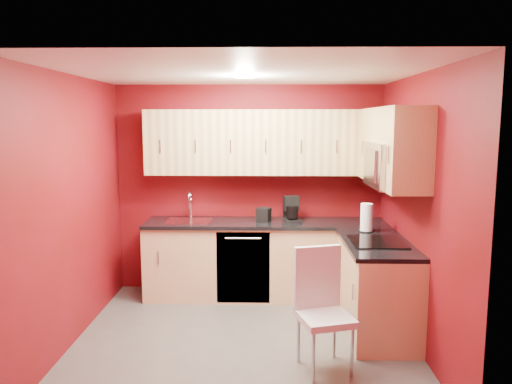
{
  "coord_description": "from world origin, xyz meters",
  "views": [
    {
      "loc": [
        0.21,
        -4.52,
        2.07
      ],
      "look_at": [
        0.1,
        0.55,
        1.35
      ],
      "focal_mm": 35.0,
      "sensor_mm": 36.0,
      "label": 1
    }
  ],
  "objects_px": {
    "microwave": "(392,165)",
    "sink": "(189,218)",
    "napkin_holder": "(264,215)",
    "dining_chair": "(325,311)",
    "coffee_maker": "(293,209)",
    "paper_towel": "(367,218)"
  },
  "relations": [
    {
      "from": "sink",
      "to": "napkin_holder",
      "type": "xyz_separation_m",
      "value": [
        0.88,
        -0.01,
        0.04
      ]
    },
    {
      "from": "napkin_holder",
      "to": "paper_towel",
      "type": "relative_size",
      "value": 0.52
    },
    {
      "from": "paper_towel",
      "to": "dining_chair",
      "type": "relative_size",
      "value": 0.29
    },
    {
      "from": "sink",
      "to": "paper_towel",
      "type": "height_order",
      "value": "sink"
    },
    {
      "from": "sink",
      "to": "napkin_holder",
      "type": "height_order",
      "value": "sink"
    },
    {
      "from": "sink",
      "to": "paper_towel",
      "type": "bearing_deg",
      "value": -14.97
    },
    {
      "from": "sink",
      "to": "coffee_maker",
      "type": "bearing_deg",
      "value": -0.99
    },
    {
      "from": "microwave",
      "to": "sink",
      "type": "height_order",
      "value": "microwave"
    },
    {
      "from": "coffee_maker",
      "to": "dining_chair",
      "type": "bearing_deg",
      "value": -99.3
    },
    {
      "from": "paper_towel",
      "to": "napkin_holder",
      "type": "bearing_deg",
      "value": 154.48
    },
    {
      "from": "sink",
      "to": "paper_towel",
      "type": "xyz_separation_m",
      "value": [
        1.97,
        -0.53,
        0.12
      ]
    },
    {
      "from": "microwave",
      "to": "paper_towel",
      "type": "distance_m",
      "value": 0.78
    },
    {
      "from": "sink",
      "to": "microwave",
      "type": "bearing_deg",
      "value": -25.6
    },
    {
      "from": "napkin_holder",
      "to": "dining_chair",
      "type": "height_order",
      "value": "napkin_holder"
    },
    {
      "from": "napkin_holder",
      "to": "dining_chair",
      "type": "distance_m",
      "value": 1.9
    },
    {
      "from": "coffee_maker",
      "to": "napkin_holder",
      "type": "relative_size",
      "value": 1.88
    },
    {
      "from": "paper_towel",
      "to": "dining_chair",
      "type": "xyz_separation_m",
      "value": [
        -0.57,
        -1.24,
        -0.55
      ]
    },
    {
      "from": "microwave",
      "to": "dining_chair",
      "type": "distance_m",
      "value": 1.55
    },
    {
      "from": "microwave",
      "to": "sink",
      "type": "distance_m",
      "value": 2.43
    },
    {
      "from": "coffee_maker",
      "to": "paper_towel",
      "type": "height_order",
      "value": "paper_towel"
    },
    {
      "from": "microwave",
      "to": "sink",
      "type": "bearing_deg",
      "value": 154.4
    },
    {
      "from": "napkin_holder",
      "to": "paper_towel",
      "type": "xyz_separation_m",
      "value": [
        1.09,
        -0.52,
        0.07
      ]
    }
  ]
}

